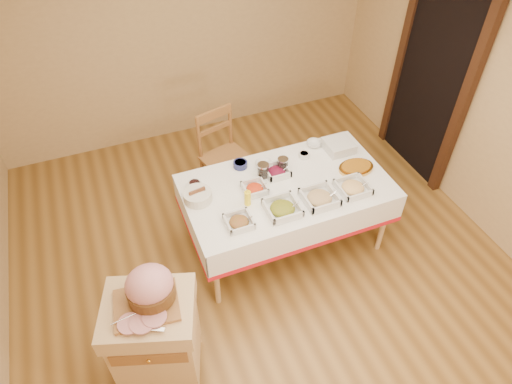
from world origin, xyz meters
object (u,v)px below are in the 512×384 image
dining_table (286,198)px  plate_stack (339,146)px  dining_chair (224,156)px  preserve_jar_right (283,165)px  ham_on_board (149,289)px  mustard_bottle (248,197)px  preserve_jar_left (263,171)px  bread_basket (198,196)px  butcher_cart (155,335)px  brass_platter (356,167)px

dining_table → plate_stack: (0.67, 0.28, 0.21)m
dining_chair → plate_stack: dining_chair is taller
dining_chair → preserve_jar_right: 0.82m
ham_on_board → mustard_bottle: ham_on_board is taller
preserve_jar_left → bread_basket: (-0.63, -0.08, -0.02)m
ham_on_board → dining_chair: bearing=57.7°
preserve_jar_left → preserve_jar_right: preserve_jar_left is taller
dining_table → butcher_cart: butcher_cart is taller
preserve_jar_right → plate_stack: bearing=6.5°
preserve_jar_right → mustard_bottle: 0.55m
dining_chair → ham_on_board: bearing=-122.3°
plate_stack → dining_chair: bearing=147.8°
butcher_cart → bread_basket: butcher_cart is taller
brass_platter → dining_table: bearing=176.9°
preserve_jar_right → plate_stack: (0.62, 0.07, -0.01)m
mustard_bottle → dining_table: bearing=12.8°
ham_on_board → brass_platter: ham_on_board is taller
preserve_jar_left → brass_platter: size_ratio=0.41×
butcher_cart → bread_basket: (0.63, 0.95, 0.31)m
preserve_jar_right → butcher_cart: bearing=-144.3°
bread_basket → preserve_jar_right: bearing=6.5°
dining_chair → bread_basket: (-0.49, -0.77, 0.29)m
mustard_bottle → bread_basket: 0.43m
preserve_jar_left → bread_basket: size_ratio=0.56×
ham_on_board → butcher_cart: bearing=-141.9°
preserve_jar_right → bread_basket: bearing=-173.5°
dining_table → butcher_cart: bearing=-149.1°
plate_stack → bread_basket: bearing=-173.5°
dining_table → bread_basket: (-0.78, 0.11, 0.21)m
ham_on_board → preserve_jar_right: bearing=35.6°
mustard_bottle → plate_stack: (1.08, 0.37, -0.03)m
butcher_cart → dining_chair: (1.11, 1.73, 0.02)m
mustard_bottle → brass_platter: (1.08, 0.06, -0.06)m
butcher_cart → plate_stack: bearing=28.3°
mustard_bottle → butcher_cart: bearing=-143.2°
dining_chair → plate_stack: 1.18m
ham_on_board → mustard_bottle: (0.95, 0.71, -0.16)m
preserve_jar_left → dining_chair: bearing=101.8°
ham_on_board → brass_platter: size_ratio=1.34×
dining_table → brass_platter: size_ratio=5.46×
dining_chair → mustard_bottle: (-0.11, -0.98, 0.33)m
dining_chair → brass_platter: bearing=-43.5°
preserve_jar_right → dining_table: bearing=-103.9°
dining_table → dining_chair: size_ratio=1.83×
preserve_jar_left → mustard_bottle: 0.38m
preserve_jar_right → bread_basket: (-0.83, -0.09, -0.01)m
preserve_jar_right → plate_stack: preserve_jar_right is taller
butcher_cart → brass_platter: size_ratio=2.62×
plate_stack → brass_platter: plate_stack is taller
butcher_cart → bread_basket: bearing=56.7°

